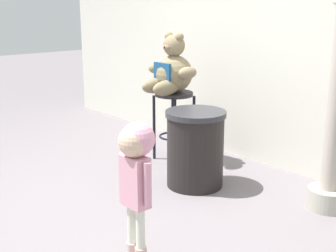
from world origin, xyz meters
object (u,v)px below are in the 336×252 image
Objects in this scene: teddy_bear at (172,71)px; child_walking at (136,162)px; trash_bin at (195,148)px; bar_stool_with_teddy at (174,111)px.

teddy_bear reaches higher than child_walking.
bar_stool_with_teddy is at bearing 153.18° from trash_bin.
teddy_bear reaches higher than trash_bin.
teddy_bear reaches higher than bar_stool_with_teddy.
bar_stool_with_teddy is 1.20× the size of teddy_bear.
bar_stool_with_teddy is at bearing 90.00° from teddy_bear.
bar_stool_with_teddy reaches higher than trash_bin.
teddy_bear is at bearing -90.00° from bar_stool_with_teddy.
child_walking reaches higher than bar_stool_with_teddy.
bar_stool_with_teddy is 0.79× the size of child_walking.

